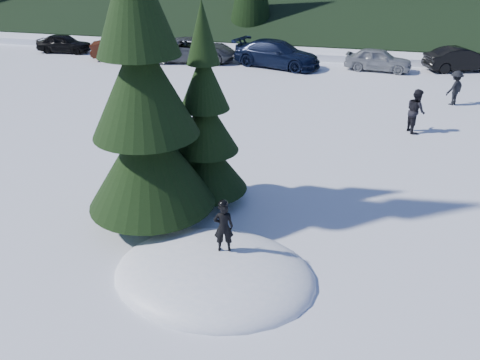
% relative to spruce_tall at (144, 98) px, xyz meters
% --- Properties ---
extents(ground, '(200.00, 200.00, 0.00)m').
position_rel_spruce_tall_xyz_m(ground, '(2.20, -1.80, -3.32)').
color(ground, white).
rests_on(ground, ground).
extents(snow_mound, '(4.48, 3.52, 0.96)m').
position_rel_spruce_tall_xyz_m(snow_mound, '(2.20, -1.80, -3.32)').
color(snow_mound, white).
rests_on(snow_mound, ground).
extents(spruce_tall, '(3.20, 3.20, 8.60)m').
position_rel_spruce_tall_xyz_m(spruce_tall, '(0.00, 0.00, 0.00)').
color(spruce_tall, black).
rests_on(spruce_tall, ground).
extents(spruce_short, '(2.20, 2.20, 5.37)m').
position_rel_spruce_tall_xyz_m(spruce_short, '(1.00, 1.40, -1.22)').
color(spruce_short, black).
rests_on(spruce_short, ground).
extents(child_skier, '(0.49, 0.39, 1.17)m').
position_rel_spruce_tall_xyz_m(child_skier, '(2.33, -1.47, -2.25)').
color(child_skier, black).
rests_on(child_skier, snow_mound).
extents(adult_0, '(0.88, 0.99, 1.68)m').
position_rel_spruce_tall_xyz_m(adult_0, '(6.95, 8.70, -2.48)').
color(adult_0, black).
rests_on(adult_0, ground).
extents(adult_2, '(1.08, 1.12, 1.53)m').
position_rel_spruce_tall_xyz_m(adult_2, '(8.90, 12.83, -2.55)').
color(adult_2, black).
rests_on(adult_2, ground).
extents(car_0, '(3.69, 1.71, 1.22)m').
position_rel_spruce_tall_xyz_m(car_0, '(-14.95, 18.62, -2.71)').
color(car_0, black).
rests_on(car_0, ground).
extents(car_1, '(4.63, 3.01, 1.44)m').
position_rel_spruce_tall_xyz_m(car_1, '(-9.85, 17.82, -2.60)').
color(car_1, '#39150A').
rests_on(car_1, ground).
extents(car_2, '(5.54, 3.22, 1.45)m').
position_rel_spruce_tall_xyz_m(car_2, '(-5.52, 18.25, -2.59)').
color(car_2, '#44474A').
rests_on(car_2, ground).
extents(car_3, '(5.65, 3.52, 1.53)m').
position_rel_spruce_tall_xyz_m(car_3, '(-0.24, 18.14, -2.56)').
color(car_3, black).
rests_on(car_3, ground).
extents(car_4, '(3.88, 1.91, 1.27)m').
position_rel_spruce_tall_xyz_m(car_4, '(5.59, 18.69, -2.68)').
color(car_4, gray).
rests_on(car_4, ground).
extents(car_5, '(4.28, 2.77, 1.33)m').
position_rel_spruce_tall_xyz_m(car_5, '(10.18, 19.83, -2.65)').
color(car_5, black).
rests_on(car_5, ground).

